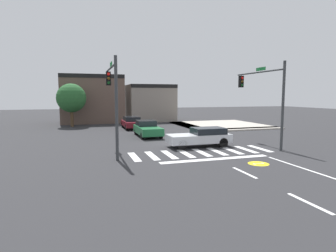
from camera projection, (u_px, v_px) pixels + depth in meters
ground_plane at (179, 142)px, 22.38m from camera, size 120.00×120.00×0.00m
crosswalk_near at (202, 152)px, 18.11m from camera, size 9.30×2.60×0.01m
lane_markings at (303, 187)px, 11.30m from camera, size 6.80×20.25×0.01m
bike_detector_marking at (258, 164)px, 15.12m from camera, size 1.13×1.13×0.01m
curb_corner_northeast at (219, 125)px, 33.82m from camera, size 10.00×10.60×0.15m
storefront_row at (117, 101)px, 39.37m from camera, size 15.49×6.52×6.43m
traffic_signal_southwest at (112, 89)px, 17.31m from camera, size 0.32×5.47×5.89m
traffic_signal_southeast at (263, 90)px, 20.24m from camera, size 0.32×5.68×5.94m
car_silver at (201, 137)px, 20.11m from camera, size 4.55×1.78×1.36m
car_green at (147, 129)px, 25.20m from camera, size 1.86×4.32×1.40m
car_maroon at (132, 122)px, 31.01m from camera, size 1.82×4.30×1.35m
roadside_tree at (71, 98)px, 32.78m from camera, size 3.42×3.42×5.11m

